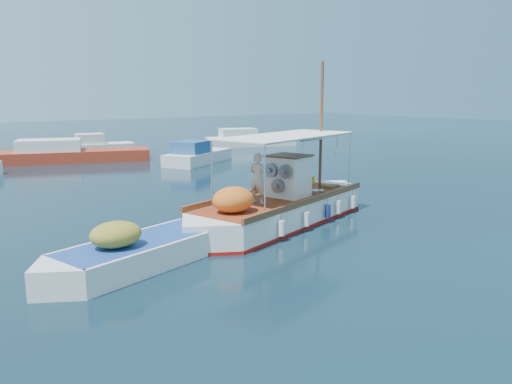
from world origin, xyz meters
TOP-DOWN VIEW (x-y plane):
  - ground at (0.00, 0.00)m, footprint 160.00×160.00m
  - fishing_caique at (-0.26, 0.27)m, footprint 9.65×4.64m
  - dinghy at (-6.30, -1.03)m, footprint 6.38×3.04m
  - bg_boat_n at (-1.32, 22.33)m, footprint 10.65×6.05m
  - bg_boat_ne at (5.48, 16.16)m, footprint 6.23×4.89m
  - bg_boat_e at (15.26, 23.73)m, footprint 8.40×5.19m
  - bg_boat_far_n at (2.10, 25.99)m, footprint 5.43×2.95m

SIDE VIEW (x-z plane):
  - ground at x=0.00m, z-range 0.00..0.00m
  - dinghy at x=-6.30m, z-range -0.47..1.14m
  - bg_boat_n at x=-1.32m, z-range -0.41..1.39m
  - bg_boat_far_n at x=2.10m, z-range -0.41..1.39m
  - bg_boat_e at x=15.26m, z-range -0.41..1.39m
  - bg_boat_ne at x=5.48m, z-range -0.41..1.39m
  - fishing_caique at x=-0.26m, z-range -2.52..3.60m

